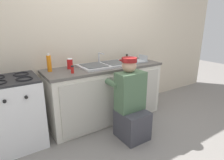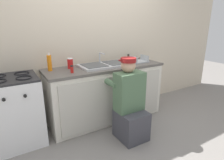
{
  "view_description": "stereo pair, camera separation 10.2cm",
  "coord_description": "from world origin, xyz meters",
  "px_view_note": "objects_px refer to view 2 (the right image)",
  "views": [
    {
      "loc": [
        -1.45,
        -2.14,
        1.53
      ],
      "look_at": [
        0.0,
        0.1,
        0.71
      ],
      "focal_mm": 30.0,
      "sensor_mm": 36.0,
      "label": 1
    },
    {
      "loc": [
        -1.37,
        -2.19,
        1.53
      ],
      "look_at": [
        0.0,
        0.1,
        0.71
      ],
      "focal_mm": 30.0,
      "sensor_mm": 36.0,
      "label": 2
    }
  ],
  "objects_px": {
    "spice_bottle_pepper": "(128,57)",
    "soap_bottle_orange": "(49,63)",
    "plumber_person": "(130,106)",
    "spice_bottle_red": "(72,69)",
    "stove_range": "(16,111)",
    "dish_rack_tray": "(139,61)",
    "soda_cup_red": "(70,63)",
    "sink_double_basin": "(105,65)"
  },
  "relations": [
    {
      "from": "sink_double_basin",
      "to": "dish_rack_tray",
      "type": "bearing_deg",
      "value": -3.58
    },
    {
      "from": "sink_double_basin",
      "to": "spice_bottle_pepper",
      "type": "height_order",
      "value": "sink_double_basin"
    },
    {
      "from": "plumber_person",
      "to": "soda_cup_red",
      "type": "bearing_deg",
      "value": 124.91
    },
    {
      "from": "spice_bottle_pepper",
      "to": "dish_rack_tray",
      "type": "bearing_deg",
      "value": -78.11
    },
    {
      "from": "soda_cup_red",
      "to": "soap_bottle_orange",
      "type": "bearing_deg",
      "value": 179.01
    },
    {
      "from": "soap_bottle_orange",
      "to": "dish_rack_tray",
      "type": "xyz_separation_m",
      "value": [
        1.44,
        -0.16,
        -0.09
      ]
    },
    {
      "from": "spice_bottle_pepper",
      "to": "soap_bottle_orange",
      "type": "distance_m",
      "value": 1.4
    },
    {
      "from": "soda_cup_red",
      "to": "spice_bottle_red",
      "type": "xyz_separation_m",
      "value": [
        -0.07,
        -0.26,
        -0.02
      ]
    },
    {
      "from": "stove_range",
      "to": "spice_bottle_red",
      "type": "xyz_separation_m",
      "value": [
        0.72,
        -0.14,
        0.49
      ]
    },
    {
      "from": "sink_double_basin",
      "to": "spice_bottle_pepper",
      "type": "relative_size",
      "value": 7.62
    },
    {
      "from": "soda_cup_red",
      "to": "spice_bottle_pepper",
      "type": "relative_size",
      "value": 1.45
    },
    {
      "from": "spice_bottle_pepper",
      "to": "soap_bottle_orange",
      "type": "relative_size",
      "value": 0.42
    },
    {
      "from": "spice_bottle_red",
      "to": "spice_bottle_pepper",
      "type": "bearing_deg",
      "value": 16.5
    },
    {
      "from": "plumber_person",
      "to": "spice_bottle_pepper",
      "type": "distance_m",
      "value": 1.13
    },
    {
      "from": "soda_cup_red",
      "to": "plumber_person",
      "type": "bearing_deg",
      "value": -55.09
    },
    {
      "from": "stove_range",
      "to": "soda_cup_red",
      "type": "xyz_separation_m",
      "value": [
        0.79,
        0.11,
        0.51
      ]
    },
    {
      "from": "stove_range",
      "to": "soda_cup_red",
      "type": "height_order",
      "value": "soda_cup_red"
    },
    {
      "from": "spice_bottle_pepper",
      "to": "dish_rack_tray",
      "type": "xyz_separation_m",
      "value": [
        0.05,
        -0.24,
        -0.03
      ]
    },
    {
      "from": "spice_bottle_pepper",
      "to": "soda_cup_red",
      "type": "bearing_deg",
      "value": -175.47
    },
    {
      "from": "soda_cup_red",
      "to": "stove_range",
      "type": "bearing_deg",
      "value": -171.71
    },
    {
      "from": "stove_range",
      "to": "spice_bottle_pepper",
      "type": "bearing_deg",
      "value": 6.11
    },
    {
      "from": "spice_bottle_red",
      "to": "dish_rack_tray",
      "type": "xyz_separation_m",
      "value": [
        1.22,
        0.11,
        -0.03
      ]
    },
    {
      "from": "soda_cup_red",
      "to": "spice_bottle_red",
      "type": "relative_size",
      "value": 1.45
    },
    {
      "from": "dish_rack_tray",
      "to": "soda_cup_red",
      "type": "bearing_deg",
      "value": 172.47
    },
    {
      "from": "sink_double_basin",
      "to": "stove_range",
      "type": "xyz_separation_m",
      "value": [
        -1.31,
        -0.0,
        -0.45
      ]
    },
    {
      "from": "spice_bottle_red",
      "to": "spice_bottle_pepper",
      "type": "height_order",
      "value": "same"
    },
    {
      "from": "spice_bottle_pepper",
      "to": "soap_bottle_orange",
      "type": "bearing_deg",
      "value": -176.62
    },
    {
      "from": "soap_bottle_orange",
      "to": "plumber_person",
      "type": "bearing_deg",
      "value": -43.0
    },
    {
      "from": "plumber_person",
      "to": "spice_bottle_red",
      "type": "relative_size",
      "value": 10.52
    },
    {
      "from": "stove_range",
      "to": "plumber_person",
      "type": "distance_m",
      "value": 1.47
    },
    {
      "from": "stove_range",
      "to": "spice_bottle_red",
      "type": "height_order",
      "value": "spice_bottle_red"
    },
    {
      "from": "spice_bottle_pepper",
      "to": "plumber_person",
      "type": "bearing_deg",
      "value": -123.76
    },
    {
      "from": "stove_range",
      "to": "plumber_person",
      "type": "bearing_deg",
      "value": -26.12
    },
    {
      "from": "sink_double_basin",
      "to": "spice_bottle_red",
      "type": "xyz_separation_m",
      "value": [
        -0.59,
        -0.15,
        0.03
      ]
    },
    {
      "from": "sink_double_basin",
      "to": "plumber_person",
      "type": "bearing_deg",
      "value": -88.99
    },
    {
      "from": "stove_range",
      "to": "soda_cup_red",
      "type": "distance_m",
      "value": 0.95
    },
    {
      "from": "spice_bottle_pepper",
      "to": "stove_range",
      "type": "bearing_deg",
      "value": -173.89
    },
    {
      "from": "soda_cup_red",
      "to": "dish_rack_tray",
      "type": "distance_m",
      "value": 1.16
    },
    {
      "from": "spice_bottle_pepper",
      "to": "dish_rack_tray",
      "type": "height_order",
      "value": "dish_rack_tray"
    },
    {
      "from": "stove_range",
      "to": "soap_bottle_orange",
      "type": "xyz_separation_m",
      "value": [
        0.5,
        0.12,
        0.55
      ]
    },
    {
      "from": "stove_range",
      "to": "soap_bottle_orange",
      "type": "distance_m",
      "value": 0.75
    },
    {
      "from": "spice_bottle_red",
      "to": "soap_bottle_orange",
      "type": "distance_m",
      "value": 0.35
    }
  ]
}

